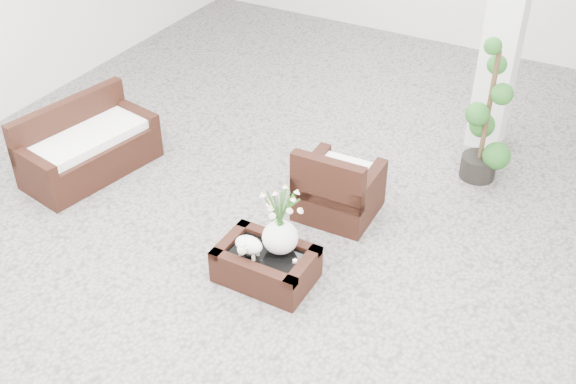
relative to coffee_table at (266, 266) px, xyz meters
The scene contains 9 objects.
ground 0.71m from the coffee_table, 96.99° to the left, with size 11.00×11.00×0.00m, color gray.
column 3.99m from the coffee_table, 72.24° to the left, with size 0.40×0.40×3.50m, color white.
coffee_table is the anchor object (origin of this frame).
sheep_figurine 0.30m from the coffee_table, 140.19° to the right, with size 0.28×0.23×0.21m, color white.
planter_narcissus 0.57m from the coffee_table, 45.00° to the left, with size 0.44×0.44×0.80m, color white, non-canonical shape.
tealight 0.35m from the coffee_table, ahead, with size 0.04×0.04×0.03m, color white.
armchair 1.32m from the coffee_table, 83.62° to the left, with size 0.79×0.76×0.84m, color #32170E.
loveseat 2.79m from the coffee_table, 167.10° to the left, with size 1.54×0.74×0.82m, color #32170E.
topiary 3.04m from the coffee_table, 64.86° to the left, with size 0.45×0.45×1.68m, color #1E5019, non-canonical shape.
Camera 1 is at (2.70, -5.01, 4.60)m, focal length 44.17 mm.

